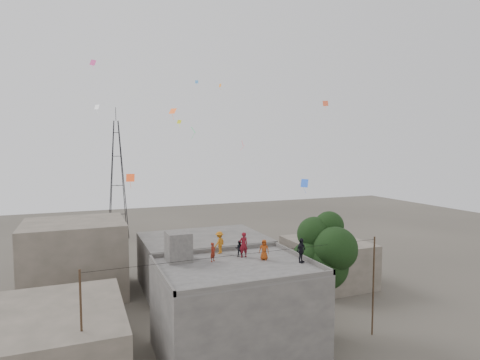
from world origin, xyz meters
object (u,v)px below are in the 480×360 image
at_px(stair_head_box, 178,247).
at_px(person_red_adult, 243,245).
at_px(transmission_tower, 117,179).
at_px(tree, 325,253).
at_px(person_dark_adult, 301,250).

distance_m(stair_head_box, person_red_adult, 4.57).
height_order(stair_head_box, transmission_tower, transmission_tower).
relative_size(transmission_tower, person_red_adult, 11.21).
bearing_deg(stair_head_box, transmission_tower, 91.23).
bearing_deg(transmission_tower, stair_head_box, -88.77).
height_order(tree, person_red_adult, tree).
height_order(tree, transmission_tower, transmission_tower).
distance_m(tree, person_dark_adult, 3.43).
bearing_deg(stair_head_box, person_dark_adult, -24.77).
xyz_separation_m(transmission_tower, person_dark_adult, (8.40, -40.91, -2.13)).
relative_size(stair_head_box, person_dark_adult, 1.19).
xyz_separation_m(transmission_tower, person_red_adult, (5.31, -38.18, -2.08)).
height_order(tree, person_dark_adult, tree).
relative_size(stair_head_box, transmission_tower, 0.10).
xyz_separation_m(stair_head_box, tree, (10.57, -2.00, -1.00)).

